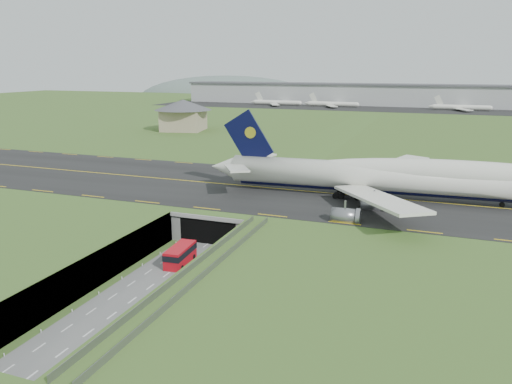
% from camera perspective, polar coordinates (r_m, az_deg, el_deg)
% --- Properties ---
extents(ground, '(900.00, 900.00, 0.00)m').
position_cam_1_polar(ground, '(92.52, -7.68, -7.61)').
color(ground, '#425A24').
rests_on(ground, ground).
extents(airfield_deck, '(800.00, 800.00, 6.00)m').
position_cam_1_polar(airfield_deck, '(91.45, -7.75, -5.86)').
color(airfield_deck, gray).
rests_on(airfield_deck, ground).
extents(trench_road, '(12.00, 75.00, 0.20)m').
position_cam_1_polar(trench_road, '(86.47, -10.03, -9.24)').
color(trench_road, slate).
rests_on(trench_road, ground).
extents(taxiway, '(800.00, 44.00, 0.18)m').
position_cam_1_polar(taxiway, '(119.38, -0.37, 0.61)').
color(taxiway, black).
rests_on(taxiway, airfield_deck).
extents(tunnel_portal, '(17.00, 22.30, 6.00)m').
position_cam_1_polar(tunnel_portal, '(105.57, -3.50, -2.80)').
color(tunnel_portal, gray).
rests_on(tunnel_portal, ground).
extents(guideway, '(3.00, 53.00, 7.05)m').
position_cam_1_polar(guideway, '(70.15, -7.16, -10.21)').
color(guideway, '#A8A8A3').
rests_on(guideway, ground).
extents(jumbo_jet, '(88.41, 57.88, 19.17)m').
position_cam_1_polar(jumbo_jet, '(110.91, 16.59, 1.63)').
color(jumbo_jet, silver).
rests_on(jumbo_jet, ground).
extents(shuttle_tram, '(3.64, 8.22, 3.26)m').
position_cam_1_polar(shuttle_tram, '(89.72, -8.65, -7.13)').
color(shuttle_tram, red).
rests_on(shuttle_tram, ground).
extents(service_building, '(29.72, 29.72, 13.75)m').
position_cam_1_polar(service_building, '(226.49, -8.30, 9.01)').
color(service_building, tan).
rests_on(service_building, ground).
extents(cargo_terminal, '(320.00, 67.00, 15.60)m').
position_cam_1_polar(cargo_terminal, '(377.71, 14.32, 10.74)').
color(cargo_terminal, '#B2B2B2').
rests_on(cargo_terminal, ground).
extents(distant_hills, '(700.00, 91.00, 60.00)m').
position_cam_1_polar(distant_hills, '(507.47, 23.22, 8.79)').
color(distant_hills, slate).
rests_on(distant_hills, ground).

